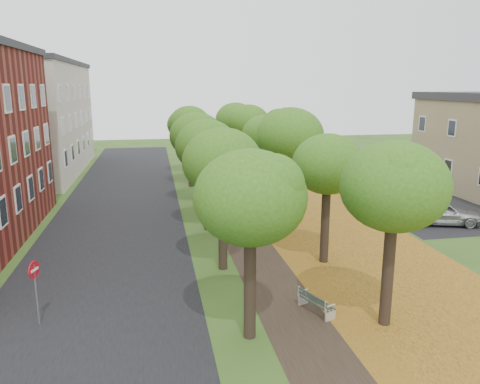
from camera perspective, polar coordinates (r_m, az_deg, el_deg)
name	(u,v)px	position (r m, az deg, el deg)	size (l,w,h in m)	color
ground	(313,330)	(16.73, 8.89, -16.33)	(120.00, 120.00, 0.00)	#2D4C19
street_asphalt	(117,220)	(29.96, -14.75, -3.29)	(8.00, 70.00, 0.01)	black
footpath	(236,214)	(30.28, -0.45, -2.68)	(3.20, 70.00, 0.01)	black
leaf_verge	(310,210)	(31.50, 8.55, -2.21)	(7.50, 70.00, 0.01)	#AB851F
parking_lot	(419,201)	(35.97, 20.94, -1.04)	(9.00, 16.00, 0.01)	black
tree_row_west	(201,140)	(29.06, -4.77, 6.35)	(3.61, 33.61, 6.42)	black
tree_row_east	(277,138)	(29.91, 4.47, 6.54)	(3.61, 33.61, 6.42)	black
building_cream	(22,118)	(48.32, -25.01, 8.23)	(10.30, 20.30, 10.40)	beige
bench	(315,302)	(17.71, 9.17, -13.15)	(1.02, 1.69, 0.77)	#2B362D
street_sign	(35,278)	(17.57, -23.73, -9.63)	(0.24, 0.59, 2.35)	slate
car_silver	(441,212)	(30.33, 23.35, -2.29)	(1.75, 4.35, 1.48)	#A1A0A5
car_red	(395,196)	(33.66, 18.34, -0.47)	(1.56, 4.46, 1.47)	maroon
car_grey	(394,192)	(35.52, 18.28, 0.03)	(1.75, 4.31, 1.25)	#343339
car_white	(381,190)	(35.34, 16.85, 0.18)	(2.31, 5.01, 1.39)	white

